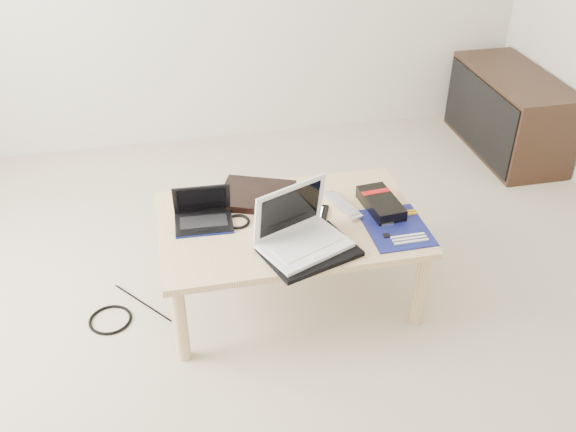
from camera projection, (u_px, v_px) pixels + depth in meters
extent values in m
plane|color=beige|center=(271.00, 355.00, 2.63)|extent=(4.00, 4.00, 0.00)
cube|color=#E4C389|center=(289.00, 224.00, 2.73)|extent=(1.10, 0.70, 0.03)
cylinder|color=#E4C389|center=(181.00, 324.00, 2.51)|extent=(0.06, 0.06, 0.37)
cylinder|color=#E4C389|center=(421.00, 289.00, 2.69)|extent=(0.06, 0.06, 0.37)
cylinder|color=#E4C389|center=(171.00, 236.00, 3.00)|extent=(0.06, 0.06, 0.37)
cylinder|color=#E4C389|center=(375.00, 211.00, 3.17)|extent=(0.06, 0.06, 0.37)
cube|color=#332115|center=(509.00, 113.00, 3.97)|extent=(0.40, 0.90, 0.50)
cube|color=black|center=(479.00, 116.00, 3.94)|extent=(0.02, 0.86, 0.44)
cube|color=black|center=(257.00, 195.00, 2.86)|extent=(0.40, 0.37, 0.03)
cube|color=black|center=(204.00, 223.00, 2.70)|extent=(0.25, 0.18, 0.01)
cube|color=black|center=(204.00, 221.00, 2.69)|extent=(0.20, 0.10, 0.00)
cube|color=black|center=(205.00, 230.00, 2.64)|extent=(0.05, 0.03, 0.00)
cube|color=black|center=(202.00, 199.00, 2.70)|extent=(0.24, 0.07, 0.16)
cube|color=black|center=(202.00, 200.00, 2.69)|extent=(0.21, 0.05, 0.12)
cube|color=#0D164C|center=(205.00, 235.00, 2.63)|extent=(0.24, 0.02, 0.01)
cube|color=black|center=(298.00, 215.00, 2.75)|extent=(0.29, 0.26, 0.01)
cube|color=silver|center=(298.00, 214.00, 2.74)|extent=(0.23, 0.21, 0.00)
cube|color=silver|center=(343.00, 206.00, 2.80)|extent=(0.12, 0.25, 0.02)
cube|color=#9C9BA1|center=(343.00, 204.00, 2.80)|extent=(0.10, 0.20, 0.00)
cube|color=black|center=(309.00, 251.00, 2.53)|extent=(0.42, 0.36, 0.02)
cube|color=white|center=(305.00, 245.00, 2.53)|extent=(0.40, 0.35, 0.02)
cube|color=white|center=(305.00, 244.00, 2.52)|extent=(0.30, 0.23, 0.00)
cube|color=white|center=(318.00, 254.00, 2.47)|extent=(0.08, 0.06, 0.00)
cube|color=white|center=(290.00, 208.00, 2.53)|extent=(0.32, 0.17, 0.23)
cube|color=black|center=(291.00, 209.00, 2.53)|extent=(0.27, 0.14, 0.18)
cube|color=#0D1156|center=(396.00, 228.00, 2.68)|extent=(0.25, 0.32, 0.01)
cube|color=silver|center=(386.00, 222.00, 2.70)|extent=(0.05, 0.05, 0.01)
cube|color=gold|center=(405.00, 212.00, 2.76)|extent=(0.10, 0.01, 0.01)
cube|color=gold|center=(406.00, 214.00, 2.75)|extent=(0.10, 0.01, 0.01)
cube|color=silver|center=(408.00, 236.00, 2.62)|extent=(0.15, 0.01, 0.01)
cube|color=silver|center=(410.00, 239.00, 2.60)|extent=(0.15, 0.01, 0.01)
cube|color=silver|center=(411.00, 242.00, 2.58)|extent=(0.15, 0.01, 0.01)
cube|color=black|center=(387.00, 235.00, 2.62)|extent=(0.03, 0.03, 0.01)
cube|color=black|center=(381.00, 204.00, 2.78)|extent=(0.15, 0.27, 0.06)
cube|color=#9C100E|center=(376.00, 192.00, 2.81)|extent=(0.13, 0.04, 0.00)
torus|color=black|center=(238.00, 222.00, 2.71)|extent=(0.12, 0.12, 0.01)
torus|color=black|center=(110.00, 320.00, 2.79)|extent=(0.22, 0.22, 0.01)
cylinder|color=black|center=(143.00, 303.00, 2.88)|extent=(0.24, 0.30, 0.01)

